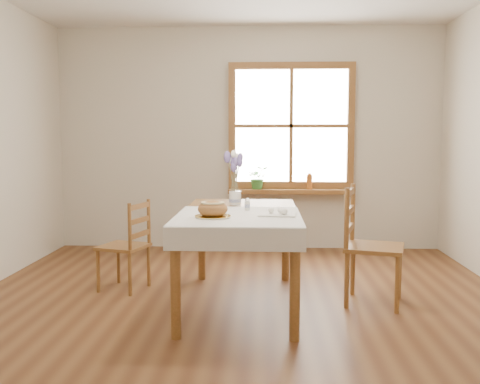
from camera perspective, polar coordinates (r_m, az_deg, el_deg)
The scene contains 18 objects.
ground at distance 4.06m, azimuth -0.20°, elevation -13.18°, with size 5.00×5.00×0.00m, color brown.
room_walls at distance 3.86m, azimuth -0.20°, elevation 11.54°, with size 4.60×5.10×2.65m.
window at distance 6.31m, azimuth 5.47°, elevation 7.02°, with size 1.46×0.08×1.46m.
window_sill at distance 6.27m, azimuth 5.43°, elevation 0.07°, with size 1.46×0.20×0.05m.
dining_table at distance 4.19m, azimuth 0.00°, elevation -3.20°, with size 0.90×1.60×0.75m.
table_linen at distance 3.88m, azimuth -0.20°, elevation -2.60°, with size 0.91×0.99×0.01m, color silver.
chair_left at distance 4.77m, azimuth -12.34°, elevation -5.55°, with size 0.37×0.38×0.78m, color brown, non-canonical shape.
chair_right at distance 4.38m, azimuth 14.16°, elevation -5.56°, with size 0.44×0.46×0.94m, color brown, non-canonical shape.
bread_plate at distance 3.79m, azimuth -2.92°, elevation -2.64°, with size 0.25×0.25×0.01m, color silver.
bread_loaf at distance 3.78m, azimuth -2.93°, elevation -1.65°, with size 0.21×0.21×0.12m, color #A86B3B.
egg_napkin at distance 3.91m, azimuth 4.00°, elevation -2.38°, with size 0.27×0.23×0.01m, color silver.
eggs at distance 3.90m, azimuth 4.00°, elevation -1.96°, with size 0.21×0.19×0.05m, color white, non-canonical shape.
salt_shaker at distance 4.27m, azimuth 0.78°, elevation -1.20°, with size 0.04×0.04×0.08m, color silver.
pepper_shaker at distance 4.15m, azimuth 0.80°, elevation -1.40°, with size 0.04×0.04×0.08m, color silver.
flower_vase at distance 4.50m, azimuth -0.53°, elevation -0.74°, with size 0.10×0.10×0.11m, color silver.
lavender_bouquet at distance 4.48m, azimuth -0.53°, elevation 2.12°, with size 0.18×0.18×0.34m, color #645494, non-canonical shape.
potted_plant at distance 6.25m, azimuth 1.92°, elevation 1.26°, with size 0.24×0.26×0.21m, color #367830.
amber_bottle at distance 6.28m, azimuth 7.42°, elevation 1.16°, with size 0.07×0.07×0.19m, color #A4571E.
Camera 1 is at (0.19, -3.83, 1.33)m, focal length 40.00 mm.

